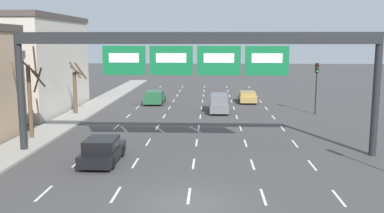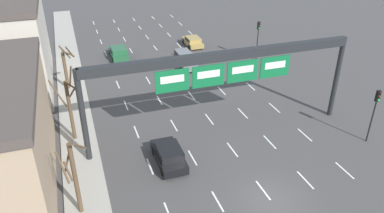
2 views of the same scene
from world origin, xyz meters
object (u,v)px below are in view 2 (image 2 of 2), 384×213
tree_bare_second (70,104)px  tree_bare_third (74,176)px  sign_gantry (224,66)px  suv_grey (185,59)px  car_gold (193,41)px  car_black (169,155)px  traffic_light_near_gantry (376,106)px  car_green (119,52)px  traffic_light_mid_block (258,33)px  tree_bare_closest (66,67)px

tree_bare_second → tree_bare_third: 8.68m
sign_gantry → suv_grey: sign_gantry is taller
suv_grey → car_gold: bearing=63.6°
car_black → traffic_light_near_gantry: traffic_light_near_gantry is taller
car_green → suv_grey: bearing=-37.3°
suv_grey → tree_bare_second: size_ratio=0.75×
suv_grey → traffic_light_mid_block: (8.99, -0.86, 2.45)m
traffic_light_mid_block → tree_bare_closest: size_ratio=0.99×
car_gold → car_green: car_green is taller
car_black → suv_grey: size_ratio=0.89×
sign_gantry → tree_bare_closest: (-11.50, 13.18, -3.63)m
car_black → traffic_light_mid_block: bearing=46.6°
tree_bare_third → sign_gantry: bearing=25.0°
car_gold → car_green: size_ratio=0.93×
traffic_light_near_gantry → tree_bare_second: (-22.29, 7.84, 0.01)m
car_black → car_gold: 26.27m
car_gold → traffic_light_near_gantry: traffic_light_near_gantry is taller
car_gold → tree_bare_third: (-16.72, -27.39, 2.27)m
tree_bare_second → tree_bare_closest: bearing=90.1°
car_black → tree_bare_third: tree_bare_third is taller
car_gold → tree_bare_second: (-16.49, -18.72, 2.57)m
sign_gantry → suv_grey: size_ratio=4.60×
traffic_light_near_gantry → traffic_light_mid_block: 19.12m
tree_bare_closest → tree_bare_second: 9.99m
traffic_light_mid_block → sign_gantry: bearing=-126.5°
sign_gantry → tree_bare_second: (-11.49, 3.21, -2.92)m
traffic_light_mid_block → tree_bare_third: 30.04m
traffic_light_near_gantry → traffic_light_mid_block: bearing=90.2°
traffic_light_mid_block → tree_bare_third: size_ratio=0.87×
car_green → tree_bare_second: tree_bare_second is taller
suv_grey → car_green: suv_grey is taller
car_black → car_gold: bearing=67.3°
car_green → tree_bare_closest: tree_bare_closest is taller
traffic_light_near_gantry → traffic_light_mid_block: (-0.08, 19.12, 0.15)m
traffic_light_mid_block → tree_bare_closest: tree_bare_closest is taller
suv_grey → sign_gantry: bearing=-96.5°
car_green → traffic_light_near_gantry: (15.99, -25.26, 2.50)m
traffic_light_near_gantry → suv_grey: bearing=114.4°
car_black → car_green: size_ratio=0.93×
car_gold → traffic_light_near_gantry: 27.30m
suv_grey → tree_bare_third: bearing=-122.9°
traffic_light_near_gantry → tree_bare_closest: tree_bare_closest is taller
car_black → car_green: 22.93m
car_black → tree_bare_second: size_ratio=0.67×
sign_gantry → traffic_light_mid_block: 18.24m
car_gold → tree_bare_third: 32.18m
sign_gantry → traffic_light_near_gantry: bearing=-23.2°
car_green → traffic_light_mid_block: 17.26m
suv_grey → car_green: 8.71m
suv_grey → traffic_light_near_gantry: traffic_light_near_gantry is taller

